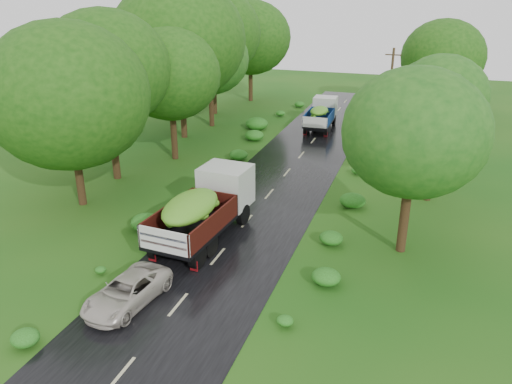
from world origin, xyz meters
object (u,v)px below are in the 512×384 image
at_px(car, 127,291).
at_px(utility_pole, 390,92).
at_px(truck_near, 207,205).
at_px(truck_far, 322,113).

relative_size(car, utility_pole, 0.56).
xyz_separation_m(truck_near, utility_pole, (6.72, 21.43, 2.01)).
xyz_separation_m(truck_far, utility_pole, (5.65, -0.82, 2.31)).
height_order(truck_near, utility_pole, utility_pole).
relative_size(truck_far, utility_pole, 0.82).
distance_m(truck_near, truck_far, 22.28).
bearing_deg(truck_near, car, -91.10).
height_order(truck_far, car, truck_far).
distance_m(truck_near, utility_pole, 22.55).
xyz_separation_m(truck_near, truck_far, (1.07, 22.25, -0.30)).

